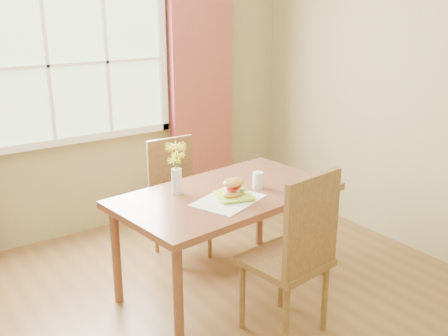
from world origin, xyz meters
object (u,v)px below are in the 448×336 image
croissant_sandwich (234,187)px  chair_near (297,250)px  chair_far (177,192)px  water_glass (258,180)px  dining_table (227,202)px  flower_vase (176,163)px

croissant_sandwich → chair_near: bearing=-92.8°
chair_far → water_glass: size_ratio=8.36×
chair_far → dining_table: bearing=-87.8°
chair_near → chair_far: size_ratio=1.14×
dining_table → chair_near: chair_near is taller
chair_far → flower_vase: (-0.30, -0.53, 0.44)m
chair_far → croissant_sandwich: (-0.04, -0.83, 0.30)m
chair_near → flower_vase: 1.00m
croissant_sandwich → flower_vase: flower_vase is taller
dining_table → water_glass: (0.23, -0.06, 0.13)m
croissant_sandwich → flower_vase: bearing=123.2°
chair_near → flower_vase: bearing=101.7°
chair_far → croissant_sandwich: chair_far is taller
chair_near → water_glass: bearing=64.4°
dining_table → croissant_sandwich: size_ratio=8.86×
chair_near → croissant_sandwich: bearing=87.2°
chair_near → chair_far: 1.42m
flower_vase → dining_table: bearing=-30.2°
chair_far → flower_vase: size_ratio=2.65×
chair_near → water_glass: size_ratio=9.51×
dining_table → chair_near: bearing=-95.5°
water_glass → flower_vase: (-0.52, 0.23, 0.16)m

